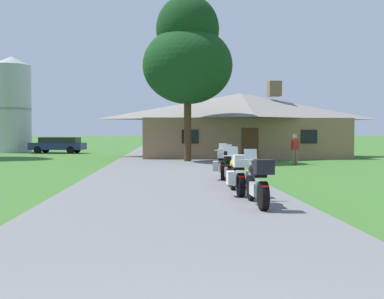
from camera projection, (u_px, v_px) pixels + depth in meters
name	position (u px, v px, depth m)	size (l,w,h in m)	color
ground_plane	(168.00, 169.00, 21.99)	(500.00, 500.00, 0.00)	#386628
asphalt_driveway	(169.00, 172.00, 19.99)	(6.40, 80.00, 0.06)	slate
motorcycle_black_nearest_to_camera	(258.00, 182.00, 10.47)	(0.66, 2.08, 1.30)	black
motorcycle_yellow_second_in_row	(238.00, 175.00, 12.50)	(0.72, 2.08, 1.30)	black
motorcycle_red_third_in_row	(229.00, 167.00, 15.03)	(0.66, 2.08, 1.30)	black
motorcycle_yellow_farthest_in_row	(223.00, 164.00, 16.77)	(0.89, 2.08, 1.30)	black
stone_lodge	(240.00, 124.00, 33.38)	(14.92, 7.93, 5.59)	#896B4C
bystander_red_shirt_near_lodge	(295.00, 148.00, 25.22)	(0.53, 0.32, 1.69)	#75664C
tree_by_lodge_front	(188.00, 55.00, 27.08)	(5.39, 5.39, 9.98)	#422D19
metal_silo_distant	(12.00, 104.00, 41.10)	(3.41, 3.41, 8.71)	#B2B7BC
parked_navy_suv_far_left	(58.00, 144.00, 39.19)	(4.80, 2.43, 1.40)	navy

